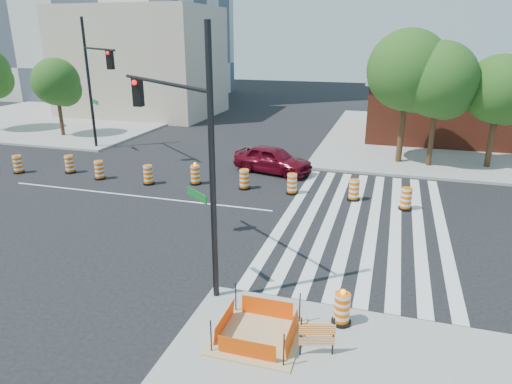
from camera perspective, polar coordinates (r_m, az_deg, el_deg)
ground at (r=23.12m, az=-14.93°, el=-0.46°), size 120.00×120.00×0.00m
sidewalk_ne at (r=37.67m, az=26.12°, el=5.79°), size 22.00×22.00×0.15m
sidewalk_nw at (r=47.64m, az=-22.40°, el=8.71°), size 22.00×22.00×0.15m
crosswalk_east at (r=19.89m, az=13.16°, el=-3.52°), size 6.75×13.50×0.01m
lane_centerline at (r=23.12m, az=-14.93°, el=-0.45°), size 14.00×0.12×0.01m
excavation_pit at (r=12.21m, az=0.20°, el=-17.36°), size 2.20×2.20×0.90m
brick_storefront at (r=37.29m, az=26.62°, el=9.13°), size 16.50×8.50×4.60m
beige_midrise at (r=46.98m, az=-14.12°, el=15.49°), size 14.00×10.00×10.00m
red_coupe at (r=25.98m, az=2.11°, el=4.10°), size 4.83×2.88×1.54m
signal_pole_se at (r=13.57m, az=-9.04°, el=7.10°), size 4.69×3.64×7.68m
signal_pole_nw at (r=31.31m, az=-19.50°, el=13.77°), size 4.98×4.19×8.42m
pit_drum at (r=12.68m, az=10.69°, el=-14.22°), size 0.53×0.53×1.04m
barricade at (r=11.46m, az=7.65°, el=-17.28°), size 0.84×0.30×1.02m
tree_north_b at (r=37.91m, az=-23.61°, el=12.21°), size 3.48×3.48×5.91m
tree_north_c at (r=28.45m, az=18.48°, el=13.72°), size 4.63×4.63×7.88m
tree_north_d at (r=28.21m, az=21.92°, el=12.41°), size 4.25×4.25×7.23m
tree_north_e at (r=29.39m, az=28.18°, el=10.82°), size 3.84×3.84×6.52m
median_drum_1 at (r=29.27m, az=-27.61°, el=3.03°), size 0.60×0.60×1.02m
median_drum_2 at (r=28.05m, az=-22.27°, el=3.18°), size 0.60×0.60×1.02m
median_drum_3 at (r=26.25m, az=-18.99°, el=2.55°), size 0.60×0.60×1.02m
median_drum_4 at (r=24.62m, az=-13.32°, el=2.03°), size 0.60×0.60×1.02m
median_drum_5 at (r=24.18m, az=-7.59°, el=2.10°), size 0.60×0.60×1.18m
median_drum_6 at (r=23.23m, az=-1.48°, el=1.53°), size 0.60×0.60×1.02m
median_drum_7 at (r=22.57m, az=4.52°, el=0.94°), size 0.60×0.60×1.02m
median_drum_8 at (r=22.09m, az=12.15°, el=0.16°), size 0.60×0.60×1.02m
median_drum_9 at (r=21.52m, az=18.23°, el=-0.90°), size 0.60×0.60×1.02m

